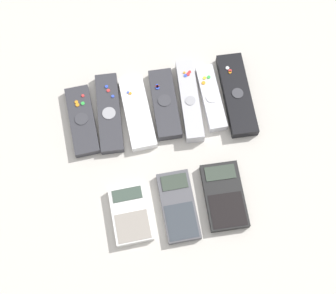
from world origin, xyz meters
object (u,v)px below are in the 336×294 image
object	(u,v)px
remote_0	(82,120)
calculator_0	(131,214)
remote_4	(190,100)
remote_6	(237,94)
calculator_1	(178,206)
remote_3	(165,104)
remote_5	(211,98)
calculator_2	(224,196)
remote_2	(137,112)
remote_1	(109,113)

from	to	relation	value
remote_0	calculator_0	bearing A→B (deg)	-74.72
remote_0	remote_4	world-z (taller)	remote_4
remote_6	calculator_0	bearing A→B (deg)	-137.85
remote_4	calculator_1	world-z (taller)	remote_4
remote_3	remote_4	size ratio (longest dim) A/B	0.86
remote_6	calculator_0	size ratio (longest dim) A/B	1.68
remote_5	remote_6	size ratio (longest dim) A/B	0.79
remote_5	calculator_2	xyz separation A→B (m)	(-0.02, -0.24, -0.00)
remote_2	remote_5	size ratio (longest dim) A/B	1.11
remote_3	calculator_1	world-z (taller)	remote_3
remote_1	remote_4	size ratio (longest dim) A/B	0.98
remote_4	calculator_1	size ratio (longest dim) A/B	1.33
remote_1	remote_0	bearing A→B (deg)	-169.31
remote_0	remote_1	bearing A→B (deg)	5.06
remote_4	remote_0	bearing A→B (deg)	-175.37
calculator_0	calculator_1	xyz separation A→B (m)	(0.10, 0.00, -0.00)
remote_3	calculator_1	xyz separation A→B (m)	(-0.01, -0.24, -0.00)
calculator_1	calculator_2	bearing A→B (deg)	2.24
remote_2	calculator_0	bearing A→B (deg)	-104.24
remote_5	calculator_0	distance (m)	0.33
remote_3	remote_6	bearing A→B (deg)	-0.38
remote_0	remote_2	world-z (taller)	remote_2
remote_0	remote_1	distance (m)	0.06
remote_3	calculator_1	bearing A→B (deg)	-92.08
remote_1	remote_5	bearing A→B (deg)	1.91
remote_2	remote_6	bearing A→B (deg)	-1.07
remote_1	remote_6	size ratio (longest dim) A/B	0.94
calculator_2	remote_4	bearing A→B (deg)	98.84
remote_6	calculator_2	xyz separation A→B (m)	(-0.08, -0.23, -0.00)
remote_3	remote_6	size ratio (longest dim) A/B	0.83
remote_5	remote_1	bearing A→B (deg)	178.92
remote_1	calculator_2	world-z (taller)	same
calculator_1	remote_4	bearing A→B (deg)	72.75
remote_3	remote_4	world-z (taller)	remote_4
calculator_0	remote_1	bearing A→B (deg)	91.86
remote_3	calculator_2	bearing A→B (deg)	-68.61
remote_6	calculator_2	size ratio (longest dim) A/B	1.43
calculator_1	remote_0	bearing A→B (deg)	126.52
remote_1	remote_6	bearing A→B (deg)	1.54
remote_1	remote_5	size ratio (longest dim) A/B	1.19
remote_2	remote_4	distance (m)	0.12
remote_3	calculator_1	size ratio (longest dim) A/B	1.14
remote_6	calculator_1	size ratio (longest dim) A/B	1.38
remote_1	remote_2	xyz separation A→B (m)	(0.06, -0.01, 0.00)
remote_2	remote_5	world-z (taller)	remote_5
remote_3	calculator_2	size ratio (longest dim) A/B	1.18
remote_3	calculator_2	distance (m)	0.25
remote_6	calculator_1	distance (m)	0.30
remote_6	remote_3	bearing A→B (deg)	-179.75
remote_0	remote_1	size ratio (longest dim) A/B	0.87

